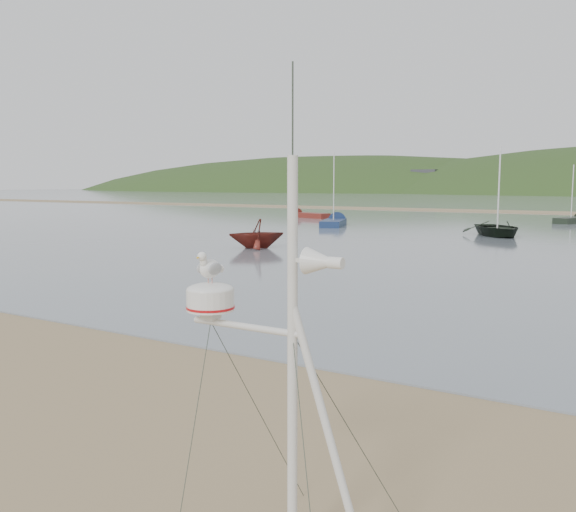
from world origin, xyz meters
The scene contains 6 objects.
ground centered at (0.00, 0.00, 0.00)m, with size 560.00×560.00×0.00m, color olive.
mast_rig centered at (3.49, -1.20, 1.09)m, with size 1.99×2.13×4.50m.
boat_dark centered at (-2.61, 34.99, 2.48)m, with size 3.48×1.01×4.87m, color black.
boat_red centered at (-11.86, 20.86, 1.51)m, with size 2.53×1.54×2.93m, color maroon.
dinghy_red_far centered at (-24.26, 47.23, 0.29)m, with size 5.49×2.73×1.30m.
sailboat_blue_near centered at (-16.46, 39.28, 0.30)m, with size 3.59×6.57×6.40m.
Camera 1 is at (6.27, -5.71, 3.46)m, focal length 38.00 mm.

